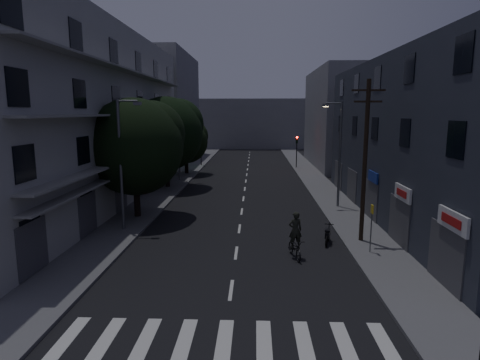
# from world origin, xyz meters

# --- Properties ---
(ground) EXTENTS (160.00, 160.00, 0.00)m
(ground) POSITION_xyz_m (0.00, 25.00, 0.00)
(ground) COLOR black
(ground) RESTS_ON ground
(sidewalk_left) EXTENTS (3.00, 90.00, 0.15)m
(sidewalk_left) POSITION_xyz_m (-7.50, 25.00, 0.07)
(sidewalk_left) COLOR #565659
(sidewalk_left) RESTS_ON ground
(sidewalk_right) EXTENTS (3.00, 90.00, 0.15)m
(sidewalk_right) POSITION_xyz_m (7.50, 25.00, 0.07)
(sidewalk_right) COLOR #565659
(sidewalk_right) RESTS_ON ground
(crosswalk) EXTENTS (10.90, 3.00, 0.01)m
(crosswalk) POSITION_xyz_m (-0.00, -2.00, 0.00)
(crosswalk) COLOR beige
(crosswalk) RESTS_ON ground
(lane_markings) EXTENTS (0.15, 60.50, 0.01)m
(lane_markings) POSITION_xyz_m (0.00, 31.25, 0.01)
(lane_markings) COLOR beige
(lane_markings) RESTS_ON ground
(building_left) EXTENTS (7.00, 36.00, 14.00)m
(building_left) POSITION_xyz_m (-11.98, 18.00, 6.99)
(building_left) COLOR #A1A29D
(building_left) RESTS_ON ground
(building_right) EXTENTS (6.19, 28.00, 11.00)m
(building_right) POSITION_xyz_m (11.99, 14.00, 5.50)
(building_right) COLOR #2A2E39
(building_right) RESTS_ON ground
(building_far_left) EXTENTS (6.00, 20.00, 16.00)m
(building_far_left) POSITION_xyz_m (-12.00, 48.00, 8.00)
(building_far_left) COLOR slate
(building_far_left) RESTS_ON ground
(building_far_right) EXTENTS (6.00, 20.00, 13.00)m
(building_far_right) POSITION_xyz_m (12.00, 42.00, 6.50)
(building_far_right) COLOR slate
(building_far_right) RESTS_ON ground
(building_far_end) EXTENTS (24.00, 8.00, 10.00)m
(building_far_end) POSITION_xyz_m (0.00, 70.00, 5.00)
(building_far_end) COLOR slate
(building_far_end) RESTS_ON ground
(tree_near) EXTENTS (6.67, 6.67, 8.23)m
(tree_near) POSITION_xyz_m (-7.21, 13.41, 5.30)
(tree_near) COLOR black
(tree_near) RESTS_ON sidewalk_left
(tree_mid) EXTENTS (7.10, 7.10, 8.74)m
(tree_mid) POSITION_xyz_m (-7.54, 24.81, 5.61)
(tree_mid) COLOR black
(tree_mid) RESTS_ON sidewalk_left
(tree_far) EXTENTS (5.15, 5.15, 6.36)m
(tree_far) POSITION_xyz_m (-7.16, 33.50, 4.14)
(tree_far) COLOR black
(tree_far) RESTS_ON sidewalk_left
(traffic_signal_far_right) EXTENTS (0.28, 0.37, 4.10)m
(traffic_signal_far_right) POSITION_xyz_m (6.47, 39.10, 3.10)
(traffic_signal_far_right) COLOR black
(traffic_signal_far_right) RESTS_ON sidewalk_right
(traffic_signal_far_left) EXTENTS (0.28, 0.37, 4.10)m
(traffic_signal_far_left) POSITION_xyz_m (-6.48, 41.07, 3.10)
(traffic_signal_far_left) COLOR black
(traffic_signal_far_left) RESTS_ON sidewalk_left
(street_lamp_left_near) EXTENTS (1.51, 0.25, 8.00)m
(street_lamp_left_near) POSITION_xyz_m (-7.14, 10.22, 4.60)
(street_lamp_left_near) COLOR slate
(street_lamp_left_near) RESTS_ON sidewalk_left
(street_lamp_right) EXTENTS (1.51, 0.25, 8.00)m
(street_lamp_right) POSITION_xyz_m (7.33, 16.90, 4.60)
(street_lamp_right) COLOR #5B5D62
(street_lamp_right) RESTS_ON sidewalk_right
(street_lamp_left_far) EXTENTS (1.51, 0.25, 8.00)m
(street_lamp_left_far) POSITION_xyz_m (-7.05, 28.72, 4.60)
(street_lamp_left_far) COLOR #5B5D63
(street_lamp_left_far) RESTS_ON sidewalk_left
(utility_pole) EXTENTS (1.80, 0.24, 9.00)m
(utility_pole) POSITION_xyz_m (7.07, 8.49, 4.87)
(utility_pole) COLOR black
(utility_pole) RESTS_ON sidewalk_right
(bus_stop_sign) EXTENTS (0.06, 0.35, 2.52)m
(bus_stop_sign) POSITION_xyz_m (7.03, 6.50, 1.89)
(bus_stop_sign) COLOR #595B60
(bus_stop_sign) RESTS_ON sidewalk_right
(motorcycle) EXTENTS (0.71, 1.72, 1.13)m
(motorcycle) POSITION_xyz_m (5.13, 8.24, 0.45)
(motorcycle) COLOR black
(motorcycle) RESTS_ON ground
(cyclist) EXTENTS (1.06, 2.01, 2.43)m
(cyclist) POSITION_xyz_m (3.04, 5.92, 0.82)
(cyclist) COLOR black
(cyclist) RESTS_ON ground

